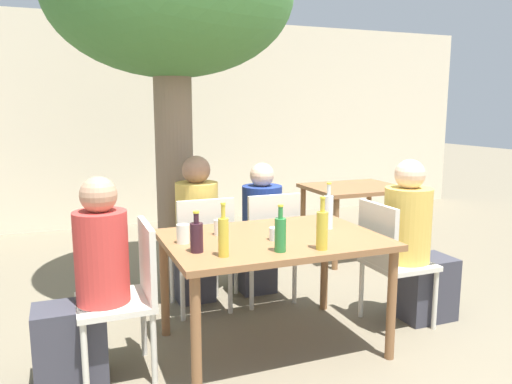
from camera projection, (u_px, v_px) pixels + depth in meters
name	position (u px, v px, depth m)	size (l,w,h in m)	color
ground_plane	(272.00, 346.00, 3.41)	(30.00, 30.00, 0.00)	#706651
cafe_building_wall	(157.00, 123.00, 6.88)	(10.00, 0.08, 2.80)	beige
tree_near	(170.00, 2.00, 4.09)	(2.04, 2.04, 3.17)	#7A6651
dining_table_front	(273.00, 248.00, 3.29)	(1.40, 0.99, 0.77)	brown
dining_table_back	(354.00, 196.00, 5.39)	(0.99, 0.84, 0.77)	brown
patio_chair_0	(129.00, 289.00, 2.98)	(0.44, 0.44, 0.93)	beige
patio_chair_1	(389.00, 256.00, 3.65)	(0.44, 0.44, 0.93)	beige
patio_chair_2	(203.00, 247.00, 3.88)	(0.44, 0.44, 0.93)	beige
patio_chair_3	(269.00, 240.00, 4.09)	(0.44, 0.44, 0.93)	beige
person_seated_0	(87.00, 293.00, 2.89)	(0.55, 0.31, 1.22)	#383842
person_seated_1	(416.00, 249.00, 3.73)	(0.57, 0.34, 1.24)	#383842
person_seated_2	(195.00, 237.00, 4.10)	(0.34, 0.57, 1.23)	#383842
person_seated_3	(258.00, 236.00, 4.31)	(0.33, 0.57, 1.15)	#383842
green_bottle_0	(280.00, 234.00, 2.92)	(0.07, 0.07, 0.28)	#287A38
water_bottle_1	(328.00, 211.00, 3.47)	(0.07, 0.07, 0.33)	silver
oil_cruet_2	(223.00, 236.00, 2.82)	(0.06, 0.06, 0.31)	gold
oil_cruet_3	(322.00, 229.00, 2.96)	(0.07, 0.07, 0.32)	gold
wine_bottle_4	(197.00, 236.00, 2.91)	(0.08, 0.08, 0.25)	#331923
drinking_glass_0	(183.00, 234.00, 3.11)	(0.08, 0.08, 0.12)	silver
drinking_glass_1	(276.00, 234.00, 3.19)	(0.08, 0.08, 0.08)	silver
drinking_glass_2	(219.00, 227.00, 3.31)	(0.07, 0.07, 0.10)	silver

